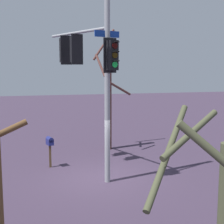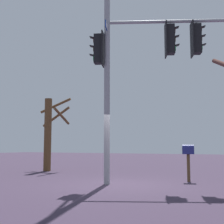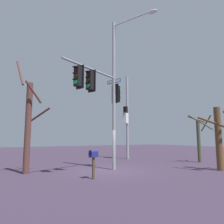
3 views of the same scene
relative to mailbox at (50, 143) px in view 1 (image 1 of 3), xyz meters
name	(u,v)px [view 1 (image 1 of 3)]	position (x,y,z in m)	size (l,w,h in m)	color
ground_plane	(102,178)	(-2.03, -1.97, -1.11)	(80.00, 80.00, 0.00)	#382C3E
main_signal_pole_assembly	(91,44)	(-1.70, -1.61, 4.35)	(5.55, 3.56, 9.99)	gray
mailbox	(50,143)	(0.00, 0.00, 0.00)	(0.49, 0.35, 1.41)	#4C3823
bare_tree_behind_pole	(108,98)	(2.61, -3.34, 1.74)	(1.98, 1.96, 6.62)	brown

